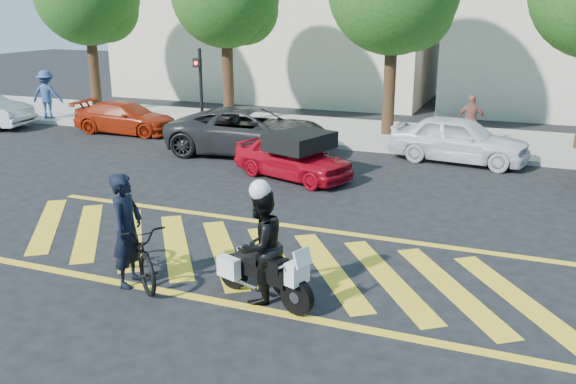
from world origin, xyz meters
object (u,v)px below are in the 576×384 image
(bicycle, at_px, (135,250))
(parked_mid_right, at_px, (459,139))
(parked_left, at_px, (126,118))
(red_convertible, at_px, (293,157))
(officer_bike, at_px, (127,230))
(officer_moto, at_px, (261,246))
(parked_mid_left, at_px, (251,131))
(police_motorcycle, at_px, (262,272))

(bicycle, bearing_deg, parked_mid_right, 16.27)
(bicycle, xyz_separation_m, parked_left, (-7.99, 10.86, 0.03))
(bicycle, height_order, red_convertible, red_convertible)
(red_convertible, relative_size, parked_left, 0.88)
(officer_bike, relative_size, parked_left, 0.49)
(officer_moto, relative_size, parked_mid_left, 0.35)
(police_motorcycle, xyz_separation_m, red_convertible, (-2.20, 7.15, 0.12))
(parked_mid_left, bearing_deg, red_convertible, -140.11)
(parked_mid_right, bearing_deg, parked_left, 97.53)
(officer_moto, height_order, red_convertible, officer_moto)
(police_motorcycle, distance_m, parked_mid_right, 10.94)
(bicycle, height_order, parked_mid_right, parked_mid_right)
(parked_left, height_order, parked_mid_left, parked_mid_left)
(red_convertible, bearing_deg, police_motorcycle, -144.02)
(parked_left, bearing_deg, officer_bike, -145.52)
(parked_left, bearing_deg, police_motorcycle, -137.44)
(police_motorcycle, bearing_deg, red_convertible, 126.76)
(police_motorcycle, bearing_deg, parked_mid_right, 99.46)
(bicycle, height_order, parked_mid_left, parked_mid_left)
(parked_mid_left, xyz_separation_m, parked_mid_right, (6.44, 1.40, -0.04))
(red_convertible, xyz_separation_m, parked_mid_right, (4.14, 3.61, 0.11))
(officer_bike, height_order, police_motorcycle, officer_bike)
(parked_mid_left, bearing_deg, parked_left, 70.31)
(police_motorcycle, xyz_separation_m, parked_left, (-10.39, 10.76, 0.10))
(police_motorcycle, distance_m, parked_left, 14.96)
(bicycle, relative_size, parked_left, 0.53)
(bicycle, bearing_deg, red_convertible, 36.44)
(parked_left, xyz_separation_m, parked_mid_right, (12.33, 0.00, 0.13))
(red_convertible, bearing_deg, officer_moto, -144.16)
(bicycle, distance_m, parked_mid_right, 11.69)
(officer_bike, bearing_deg, officer_moto, -91.64)
(red_convertible, bearing_deg, officer_bike, -162.62)
(officer_bike, xyz_separation_m, police_motorcycle, (2.39, 0.28, -0.51))
(officer_bike, distance_m, red_convertible, 7.44)
(officer_moto, bearing_deg, police_motorcycle, 145.03)
(police_motorcycle, height_order, officer_moto, officer_moto)
(officer_bike, relative_size, parked_mid_left, 0.37)
(officer_bike, height_order, bicycle, officer_bike)
(police_motorcycle, xyz_separation_m, parked_mid_right, (1.94, 10.76, 0.23))
(officer_bike, height_order, red_convertible, officer_bike)
(officer_bike, height_order, parked_mid_right, officer_bike)
(bicycle, bearing_deg, police_motorcycle, -49.59)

